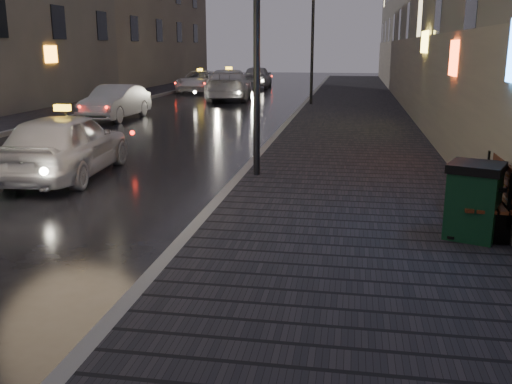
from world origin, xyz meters
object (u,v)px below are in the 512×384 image
Objects in this scene: car_left_mid at (116,102)px; trash_bin at (474,200)px; lamp_far at (313,33)px; taxi_near at (65,144)px; lamp_near at (257,14)px; car_far at (257,77)px; taxi_mid at (229,85)px; bench at (486,192)px; taxi_far at (200,81)px.

trash_bin is at bearing -48.67° from car_left_mid.
lamp_far is at bearing 41.24° from car_left_mid.
trash_bin is at bearing 152.71° from taxi_near.
lamp_near is 29.49m from car_far.
bench is at bearing 104.64° from taxi_mid.
car_left_mid reaches higher than trash_bin.
taxi_near reaches higher than taxi_far.
lamp_far is 10.02m from car_left_mid.
lamp_near is at bearing 157.51° from trash_bin.
car_far is (-4.80, 28.97, -2.72)m from lamp_near.
car_left_mid is at bearing -140.47° from lamp_far.
lamp_near is 1.28× the size of car_left_mid.
taxi_mid is (-4.75, 19.18, -2.67)m from lamp_near.
trash_bin is 24.37m from taxi_mid.
lamp_near and lamp_far have the same top height.
trash_bin reaches higher than bench.
car_left_mid and taxi_far have the same top height.
lamp_near reaches higher than taxi_mid.
taxi_mid reaches higher than taxi_near.
taxi_near is 10.63m from car_left_mid.
car_far reaches higher than bench.
lamp_near reaches higher than car_far.
car_left_mid is 0.84× the size of taxi_far.
taxi_far is at bearing -86.55° from taxi_near.
trash_bin is 0.19× the size of taxi_mid.
car_far is at bearing 83.90° from car_left_mid.
car_far is (-8.88, 31.99, 0.09)m from bench.
lamp_near is 1.22× the size of taxi_near.
taxi_far reaches higher than bench.
car_left_mid is (-3.14, 10.16, -0.06)m from taxi_near.
trash_bin is 33.73m from car_far.
taxi_far is 1.08× the size of car_far.
car_left_mid is 14.47m from taxi_far.
taxi_mid reaches higher than taxi_far.
taxi_mid is (-4.75, 3.18, -2.67)m from lamp_far.
lamp_near is 1.00× the size of lamp_far.
taxi_near is at bearing 178.85° from trash_bin.
lamp_far is 14.09m from car_far.
taxi_far is (-0.36, 14.46, -0.00)m from car_left_mid.
lamp_near is 19.94m from taxi_mid.
taxi_near is at bearing -80.45° from taxi_far.
car_far is (2.98, 4.63, 0.09)m from taxi_far.
lamp_far is 0.93× the size of taxi_mid.
bench is 0.37× the size of taxi_mid.
taxi_near is (-8.36, 2.73, 0.06)m from bench.
taxi_mid is (-8.53, 22.83, 0.11)m from trash_bin.
lamp_near is 1.08× the size of taxi_far.
bench is 0.70m from trash_bin.
lamp_near is 25.71m from taxi_far.
trash_bin is 0.27× the size of car_left_mid.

